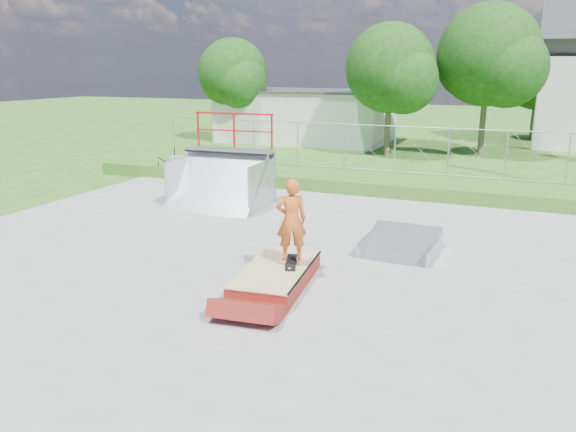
{
  "coord_description": "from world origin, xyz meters",
  "views": [
    {
      "loc": [
        4.48,
        -10.84,
        4.45
      ],
      "look_at": [
        -0.38,
        0.79,
        1.1
      ],
      "focal_mm": 35.0,
      "sensor_mm": 36.0,
      "label": 1
    }
  ],
  "objects_px": {
    "skater": "(291,223)",
    "grind_box": "(276,277)",
    "flat_bank_ramp": "(401,244)",
    "quarter_pipe": "(219,162)"
  },
  "relations": [
    {
      "from": "flat_bank_ramp",
      "to": "grind_box",
      "type": "bearing_deg",
      "value": -120.88
    },
    {
      "from": "skater",
      "to": "quarter_pipe",
      "type": "bearing_deg",
      "value": -76.14
    },
    {
      "from": "grind_box",
      "to": "quarter_pipe",
      "type": "height_order",
      "value": "quarter_pipe"
    },
    {
      "from": "grind_box",
      "to": "skater",
      "type": "distance_m",
      "value": 1.17
    },
    {
      "from": "skater",
      "to": "flat_bank_ramp",
      "type": "bearing_deg",
      "value": -150.43
    },
    {
      "from": "flat_bank_ramp",
      "to": "skater",
      "type": "bearing_deg",
      "value": -120.45
    },
    {
      "from": "grind_box",
      "to": "quarter_pipe",
      "type": "xyz_separation_m",
      "value": [
        -4.48,
        5.57,
        1.29
      ]
    },
    {
      "from": "grind_box",
      "to": "quarter_pipe",
      "type": "relative_size",
      "value": 0.94
    },
    {
      "from": "quarter_pipe",
      "to": "flat_bank_ramp",
      "type": "relative_size",
      "value": 1.63
    },
    {
      "from": "skater",
      "to": "grind_box",
      "type": "bearing_deg",
      "value": 25.26
    }
  ]
}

